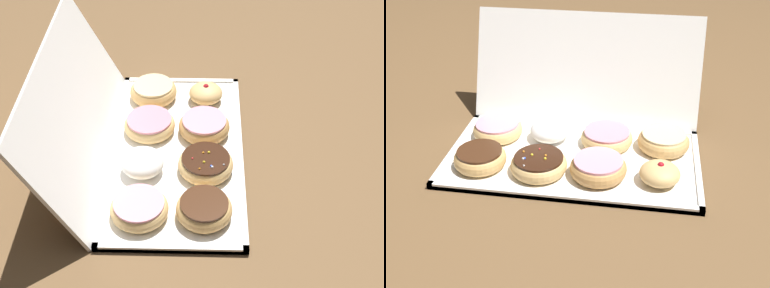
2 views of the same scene
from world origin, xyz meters
The scene contains 11 objects.
ground_plane centered at (0.00, 0.00, 0.00)m, with size 3.00×3.00×0.00m, color brown.
donut_box centered at (0.00, 0.00, 0.01)m, with size 0.55×0.30×0.01m.
box_lid_open centered at (0.00, 0.21, 0.13)m, with size 0.55×0.28×0.01m, color white.
chocolate_frosted_donut_0 centered at (-0.19, -0.06, 0.03)m, with size 0.11×0.11×0.04m.
sprinkle_donut_1 centered at (-0.06, -0.06, 0.03)m, with size 0.12×0.12×0.04m.
pink_frosted_donut_2 centered at (0.06, -0.06, 0.03)m, with size 0.12×0.12×0.04m.
jelly_filled_donut_3 centered at (0.19, -0.06, 0.03)m, with size 0.08×0.08×0.05m.
pink_frosted_donut_4 centered at (-0.19, 0.06, 0.03)m, with size 0.12×0.12×0.04m.
powdered_filled_donut_5 centered at (-0.07, 0.07, 0.03)m, with size 0.09×0.09×0.05m.
pink_frosted_donut_6 centered at (0.07, 0.07, 0.03)m, with size 0.12×0.12×0.04m.
glazed_ring_donut_7 centered at (0.20, 0.07, 0.03)m, with size 0.12×0.12×0.04m.
Camera 2 is at (0.14, -0.86, 0.58)m, focal length 44.25 mm.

